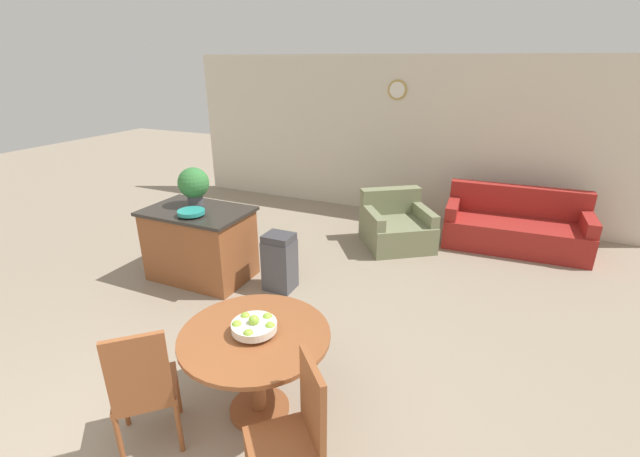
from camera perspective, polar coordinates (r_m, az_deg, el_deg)
wall_back at (r=7.71m, az=10.28°, el=11.85°), size 8.00×0.09×2.70m
dining_table at (r=3.39m, az=-8.54°, el=-15.93°), size 1.13×1.13×0.74m
dining_chair_near_left at (r=3.33m, az=-22.51°, el=-18.75°), size 0.59×0.59×1.02m
dining_chair_near_right at (r=2.83m, az=-3.26°, el=-25.37°), size 0.59×0.59×1.02m
fruit_bowl at (r=3.26m, az=-8.78°, el=-12.70°), size 0.34×0.34×0.15m
kitchen_island at (r=5.60m, az=-15.68°, el=-1.95°), size 1.28×0.84×0.91m
teal_bowl at (r=5.23m, az=-16.80°, el=2.09°), size 0.32×0.32×0.07m
potted_plant at (r=5.54m, az=-16.49°, el=5.67°), size 0.38×0.38×0.48m
trash_bin at (r=5.18m, az=-5.40°, el=-4.47°), size 0.35×0.30×0.71m
couch at (r=6.96m, az=24.53°, el=0.07°), size 2.01×0.95×0.86m
armchair at (r=6.52m, az=10.10°, el=0.19°), size 1.29×1.29×0.79m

